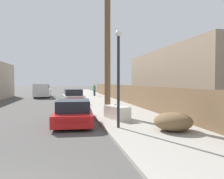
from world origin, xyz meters
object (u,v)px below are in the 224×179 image
object	(u,v)px
parked_sports_car_red	(74,113)
car_parked_mid	(73,97)
brush_pile	(173,122)
pickup_truck	(42,91)
discarded_fridge	(117,112)
street_lamp	(118,71)
utility_pole	(107,47)
pedestrian	(94,90)

from	to	relation	value
parked_sports_car_red	car_parked_mid	size ratio (longest dim) A/B	1.06
car_parked_mid	brush_pile	world-z (taller)	car_parked_mid
parked_sports_car_red	brush_pile	xyz separation A→B (m)	(3.86, -3.00, -0.07)
pickup_truck	discarded_fridge	bearing A→B (deg)	105.80
discarded_fridge	brush_pile	xyz separation A→B (m)	(1.58, -3.22, 0.02)
brush_pile	street_lamp	bearing A→B (deg)	152.93
discarded_fridge	utility_pole	distance (m)	4.11
parked_sports_car_red	brush_pile	distance (m)	4.88
car_parked_mid	parked_sports_car_red	bearing A→B (deg)	-94.94
discarded_fridge	parked_sports_car_red	xyz separation A→B (m)	(-2.28, -0.22, 0.09)
pickup_truck	street_lamp	world-z (taller)	street_lamp
car_parked_mid	street_lamp	world-z (taller)	street_lamp
parked_sports_car_red	discarded_fridge	bearing A→B (deg)	9.33
pickup_truck	pedestrian	xyz separation A→B (m)	(7.07, 0.29, 0.03)
street_lamp	pedestrian	bearing A→B (deg)	85.30
discarded_fridge	street_lamp	size ratio (longest dim) A/B	0.45
brush_pile	pickup_truck	bearing A→B (deg)	107.98
discarded_fridge	pickup_truck	world-z (taller)	pickup_truck
parked_sports_car_red	utility_pole	xyz separation A→B (m)	(2.09, 1.90, 3.66)
pedestrian	brush_pile	bearing A→B (deg)	-89.41
discarded_fridge	car_parked_mid	xyz separation A→B (m)	(-1.99, 9.56, 0.20)
parked_sports_car_red	pickup_truck	world-z (taller)	pickup_truck
brush_pile	pedestrian	distance (m)	22.81
street_lamp	utility_pole	bearing A→B (deg)	86.12
pickup_truck	utility_pole	bearing A→B (deg)	106.73
pickup_truck	pedestrian	distance (m)	7.08
car_parked_mid	utility_pole	size ratio (longest dim) A/B	0.53
utility_pole	brush_pile	bearing A→B (deg)	-70.20
parked_sports_car_red	utility_pole	distance (m)	4.62
discarded_fridge	utility_pole	xyz separation A→B (m)	(-0.19, 1.68, 3.75)
brush_pile	parked_sports_car_red	bearing A→B (deg)	142.14
car_parked_mid	pedestrian	world-z (taller)	pedestrian
street_lamp	pedestrian	size ratio (longest dim) A/B	2.53
discarded_fridge	car_parked_mid	world-z (taller)	car_parked_mid
street_lamp	brush_pile	bearing A→B (deg)	-27.07
brush_pile	car_parked_mid	bearing A→B (deg)	105.58
parked_sports_car_red	pedestrian	bearing A→B (deg)	83.48
pickup_truck	street_lamp	distance (m)	22.17
parked_sports_car_red	utility_pole	bearing A→B (deg)	46.05
parked_sports_car_red	street_lamp	size ratio (longest dim) A/B	1.07
discarded_fridge	utility_pole	world-z (taller)	utility_pole
pickup_truck	brush_pile	bearing A→B (deg)	107.24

